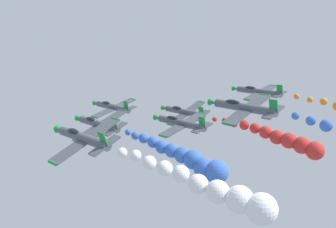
{
  "coord_description": "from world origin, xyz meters",
  "views": [
    {
      "loc": [
        -40.44,
        -37.95,
        148.7
      ],
      "look_at": [
        0.0,
        0.0,
        135.47
      ],
      "focal_mm": 38.68,
      "sensor_mm": 36.0,
      "label": 1
    }
  ],
  "objects": [
    {
      "name": "airplane_trailing",
      "position": [
        19.33,
        -4.85,
        137.23
      ],
      "size": [
        9.49,
        10.35,
        2.81
      ],
      "rotation": [
        0.0,
        -0.16,
        0.0
      ],
      "color": "#474C56"
    },
    {
      "name": "airplane_left_outer",
      "position": [
        -0.06,
        -2.71,
        134.55
      ],
      "size": [
        9.45,
        10.35,
        2.95
      ],
      "rotation": [
        0.0,
        -0.2,
        0.0
      ],
      "color": "#474C56"
    },
    {
      "name": "airplane_high_slot",
      "position": [
        -0.12,
        -13.65,
        138.63
      ],
      "size": [
        9.32,
        10.35,
        3.24
      ],
      "rotation": [
        0.0,
        -0.26,
        0.0
      ],
      "color": "#474C56"
    },
    {
      "name": "smoke_trail_right_inner",
      "position": [
        9.83,
        -15.22,
        132.22
      ],
      "size": [
        3.1,
        18.84,
        4.09
      ],
      "color": "red"
    },
    {
      "name": "airplane_right_inner",
      "position": [
        9.19,
        4.57,
        133.57
      ],
      "size": [
        9.22,
        10.35,
        3.42
      ],
      "rotation": [
        0.0,
        -0.31,
        0.0
      ],
      "color": "#474C56"
    },
    {
      "name": "airplane_right_outer",
      "position": [
        -18.19,
        -3.62,
        136.45
      ],
      "size": [
        9.08,
        10.35,
        3.69
      ],
      "rotation": [
        0.0,
        -0.36,
        0.0
      ],
      "color": "#474C56"
    },
    {
      "name": "airplane_lead",
      "position": [
        0.32,
        14.56,
        134.44
      ],
      "size": [
        9.42,
        10.35,
        3.02
      ],
      "rotation": [
        0.0,
        -0.21,
        0.0
      ],
      "color": "#474C56"
    },
    {
      "name": "smoke_trail_left_inner",
      "position": [
        -8.55,
        -11.77,
        133.19
      ],
      "size": [
        3.06,
        16.32,
        3.98
      ],
      "color": "blue"
    },
    {
      "name": "airplane_left_inner",
      "position": [
        -9.22,
        5.87,
        134.6
      ],
      "size": [
        9.19,
        10.35,
        3.47
      ],
      "rotation": [
        0.0,
        -0.32,
        0.0
      ],
      "color": "#474C56"
    },
    {
      "name": "smoke_trail_right_outer",
      "position": [
        -16.66,
        -21.71,
        135.08
      ],
      "size": [
        4.08,
        16.49,
        3.8
      ],
      "color": "white"
    }
  ]
}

